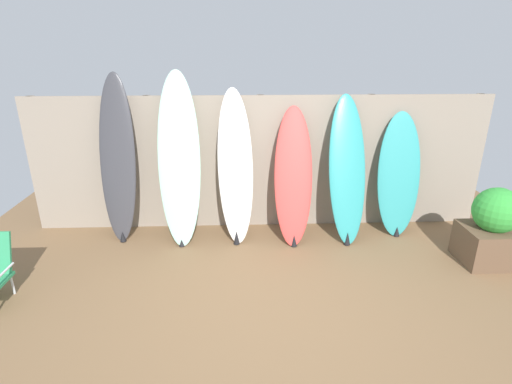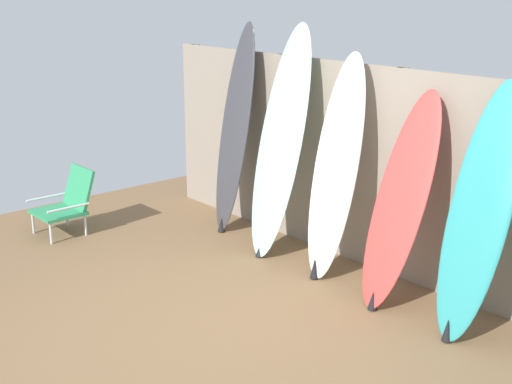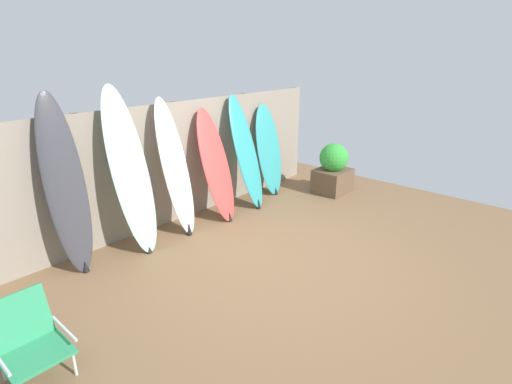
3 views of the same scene
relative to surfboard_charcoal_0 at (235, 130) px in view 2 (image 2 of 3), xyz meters
name	(u,v)px [view 2 (image 2 of 3)]	position (x,y,z in m)	size (l,w,h in m)	color
ground	(208,345)	(1.80, -1.72, -1.04)	(7.68, 7.68, 0.00)	brown
fence_back	(395,174)	(1.80, 0.29, -0.14)	(6.08, 0.11, 1.80)	gray
surfboard_charcoal_0	(235,130)	(0.00, 0.00, 0.00)	(0.49, 0.48, 2.11)	#38383D
surfboard_seafoam_1	(281,143)	(0.78, -0.09, 0.01)	(0.55, 0.62, 2.13)	#9ED6BC
surfboard_white_2	(336,168)	(1.47, -0.09, -0.09)	(0.50, 0.59, 1.92)	white
surfboard_red_3	(401,202)	(2.20, -0.13, -0.21)	(0.51, 0.68, 1.70)	#D13D38
surfboard_teal_4	(479,213)	(2.88, -0.12, -0.13)	(0.50, 0.68, 1.84)	teal
beach_chair	(67,201)	(-1.02, -1.37, -0.71)	(0.50, 0.54, 0.66)	silver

